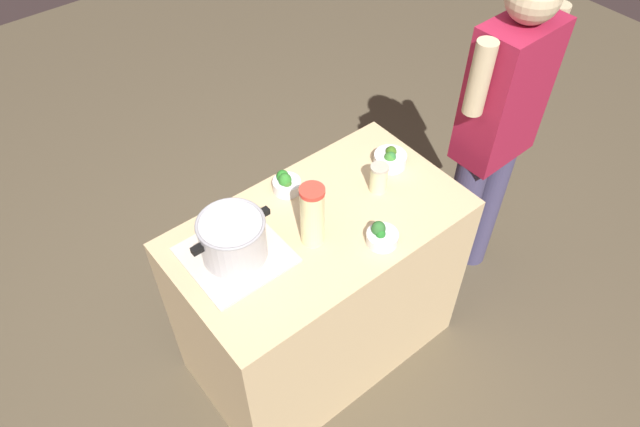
{
  "coord_description": "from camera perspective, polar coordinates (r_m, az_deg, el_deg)",
  "views": [
    {
      "loc": [
        -0.91,
        -1.13,
        2.51
      ],
      "look_at": [
        0.0,
        0.0,
        0.94
      ],
      "focal_mm": 32.95,
      "sensor_mm": 36.0,
      "label": 1
    }
  ],
  "objects": [
    {
      "name": "ground_plane",
      "position": [
        2.91,
        0.0,
        -12.67
      ],
      "size": [
        8.0,
        8.0,
        0.0
      ],
      "primitive_type": "plane",
      "color": "brown"
    },
    {
      "name": "counter_slab",
      "position": [
        2.53,
        0.0,
        -7.62
      ],
      "size": [
        1.12,
        0.64,
        0.89
      ],
      "primitive_type": "cube",
      "color": "tan",
      "rests_on": "ground_plane"
    },
    {
      "name": "dish_cloth",
      "position": [
        2.1,
        -8.21,
        -3.97
      ],
      "size": [
        0.34,
        0.34,
        0.01
      ],
      "primitive_type": "cube",
      "color": "beige",
      "rests_on": "counter_slab"
    },
    {
      "name": "cooking_pot",
      "position": [
        2.03,
        -8.48,
        -2.36
      ],
      "size": [
        0.31,
        0.24,
        0.17
      ],
      "color": "#B7B7BC",
      "rests_on": "dish_cloth"
    },
    {
      "name": "lemonade_pitcher",
      "position": [
        2.03,
        -0.74,
        -0.18
      ],
      "size": [
        0.09,
        0.09,
        0.26
      ],
      "color": "#F1E9A2",
      "rests_on": "counter_slab"
    },
    {
      "name": "mason_jar",
      "position": [
        2.27,
        5.72,
        3.44
      ],
      "size": [
        0.07,
        0.07,
        0.12
      ],
      "color": "beige",
      "rests_on": "counter_slab"
    },
    {
      "name": "broccoli_bowl_front",
      "position": [
        2.11,
        5.98,
        -2.16
      ],
      "size": [
        0.12,
        0.12,
        0.09
      ],
      "color": "silver",
      "rests_on": "counter_slab"
    },
    {
      "name": "broccoli_bowl_center",
      "position": [
        2.28,
        -3.33,
        2.94
      ],
      "size": [
        0.11,
        0.11,
        0.09
      ],
      "color": "silver",
      "rests_on": "counter_slab"
    },
    {
      "name": "broccoli_bowl_back",
      "position": [
        2.4,
        6.83,
        5.31
      ],
      "size": [
        0.13,
        0.13,
        0.08
      ],
      "color": "silver",
      "rests_on": "counter_slab"
    },
    {
      "name": "person_cook",
      "position": [
        2.64,
        16.59,
        7.29
      ],
      "size": [
        0.5,
        0.21,
        1.63
      ],
      "color": "#443F62",
      "rests_on": "ground_plane"
    }
  ]
}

